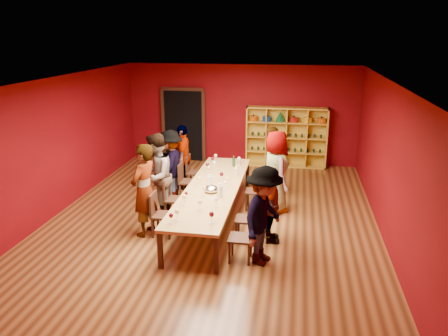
{
  "coord_description": "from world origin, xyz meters",
  "views": [
    {
      "loc": [
        1.73,
        -8.6,
        3.93
      ],
      "look_at": [
        0.22,
        0.13,
        1.15
      ],
      "focal_mm": 35.0,
      "sensor_mm": 36.0,
      "label": 1
    }
  ],
  "objects_px": {
    "chair_person_left_1": "(159,212)",
    "chair_person_right_4": "(262,174)",
    "person_right_4": "(273,161)",
    "wine_bottle": "(234,162)",
    "person_left_3": "(171,165)",
    "chair_person_right_0": "(245,235)",
    "tasting_table": "(213,189)",
    "person_left_4": "(183,157)",
    "chair_person_left_3": "(185,179)",
    "person_left_2": "(156,176)",
    "person_right_1": "(271,205)",
    "person_right_0": "(264,216)",
    "spittoon_bowl": "(211,189)",
    "chair_person_left_2": "(171,196)",
    "chair_person_left_4": "(192,170)",
    "chair_person_right_3": "(258,189)",
    "shelving_unit": "(286,134)",
    "chair_person_right_1": "(250,216)",
    "person_right_3": "(276,172)",
    "person_left_1": "(144,190)"
  },
  "relations": [
    {
      "from": "chair_person_left_2",
      "to": "wine_bottle",
      "type": "xyz_separation_m",
      "value": [
        1.13,
        1.6,
        0.36
      ]
    },
    {
      "from": "chair_person_left_1",
      "to": "chair_person_right_4",
      "type": "bearing_deg",
      "value": 56.68
    },
    {
      "from": "chair_person_left_1",
      "to": "chair_person_left_3",
      "type": "bearing_deg",
      "value": 90.0
    },
    {
      "from": "chair_person_left_1",
      "to": "chair_person_right_4",
      "type": "relative_size",
      "value": 1.0
    },
    {
      "from": "person_right_1",
      "to": "spittoon_bowl",
      "type": "relative_size",
      "value": 5.2
    },
    {
      "from": "chair_person_left_2",
      "to": "person_right_3",
      "type": "height_order",
      "value": "person_right_3"
    },
    {
      "from": "person_left_1",
      "to": "wine_bottle",
      "type": "bearing_deg",
      "value": 163.93
    },
    {
      "from": "person_left_1",
      "to": "chair_person_right_0",
      "type": "xyz_separation_m",
      "value": [
        2.11,
        -0.74,
        -0.44
      ]
    },
    {
      "from": "person_right_0",
      "to": "chair_person_left_3",
      "type": "bearing_deg",
      "value": 56.59
    },
    {
      "from": "tasting_table",
      "to": "wine_bottle",
      "type": "height_order",
      "value": "wine_bottle"
    },
    {
      "from": "tasting_table",
      "to": "shelving_unit",
      "type": "bearing_deg",
      "value": 72.08
    },
    {
      "from": "person_left_4",
      "to": "person_right_1",
      "type": "distance_m",
      "value": 3.64
    },
    {
      "from": "person_left_3",
      "to": "wine_bottle",
      "type": "distance_m",
      "value": 1.54
    },
    {
      "from": "shelving_unit",
      "to": "chair_person_right_1",
      "type": "height_order",
      "value": "shelving_unit"
    },
    {
      "from": "chair_person_right_1",
      "to": "chair_person_left_3",
      "type": "bearing_deg",
      "value": 132.86
    },
    {
      "from": "person_right_4",
      "to": "wine_bottle",
      "type": "distance_m",
      "value": 0.98
    },
    {
      "from": "shelving_unit",
      "to": "chair_person_left_2",
      "type": "distance_m",
      "value": 4.97
    },
    {
      "from": "person_right_1",
      "to": "chair_person_left_1",
      "type": "bearing_deg",
      "value": 85.14
    },
    {
      "from": "chair_person_right_0",
      "to": "chair_person_right_3",
      "type": "xyz_separation_m",
      "value": [
        0.0,
        2.4,
        0.0
      ]
    },
    {
      "from": "chair_person_left_2",
      "to": "person_right_1",
      "type": "height_order",
      "value": "person_right_1"
    },
    {
      "from": "person_right_3",
      "to": "person_right_0",
      "type": "bearing_deg",
      "value": 154.51
    },
    {
      "from": "chair_person_right_0",
      "to": "tasting_table",
      "type": "bearing_deg",
      "value": 118.8
    },
    {
      "from": "chair_person_right_1",
      "to": "person_right_3",
      "type": "xyz_separation_m",
      "value": [
        0.38,
        1.57,
        0.43
      ]
    },
    {
      "from": "person_left_2",
      "to": "person_left_3",
      "type": "relative_size",
      "value": 1.11
    },
    {
      "from": "chair_person_left_2",
      "to": "person_right_3",
      "type": "bearing_deg",
      "value": 20.0
    },
    {
      "from": "person_right_1",
      "to": "spittoon_bowl",
      "type": "distance_m",
      "value": 1.37
    },
    {
      "from": "shelving_unit",
      "to": "person_left_2",
      "type": "xyz_separation_m",
      "value": [
        -2.63,
        -4.37,
        -0.04
      ]
    },
    {
      "from": "tasting_table",
      "to": "person_right_3",
      "type": "height_order",
      "value": "person_right_3"
    },
    {
      "from": "tasting_table",
      "to": "chair_person_left_2",
      "type": "relative_size",
      "value": 5.06
    },
    {
      "from": "person_left_4",
      "to": "wine_bottle",
      "type": "xyz_separation_m",
      "value": [
        1.37,
        -0.32,
        0.02
      ]
    },
    {
      "from": "chair_person_right_4",
      "to": "person_right_4",
      "type": "distance_m",
      "value": 0.44
    },
    {
      "from": "chair_person_left_3",
      "to": "person_right_1",
      "type": "distance_m",
      "value": 2.97
    },
    {
      "from": "chair_person_left_1",
      "to": "wine_bottle",
      "type": "distance_m",
      "value": 2.73
    },
    {
      "from": "chair_person_left_3",
      "to": "chair_person_right_0",
      "type": "distance_m",
      "value": 3.33
    },
    {
      "from": "chair_person_right_3",
      "to": "person_right_4",
      "type": "xyz_separation_m",
      "value": [
        0.24,
        1.1,
        0.37
      ]
    },
    {
      "from": "person_left_2",
      "to": "chair_person_left_3",
      "type": "height_order",
      "value": "person_left_2"
    },
    {
      "from": "chair_person_left_1",
      "to": "chair_person_left_4",
      "type": "bearing_deg",
      "value": 90.0
    },
    {
      "from": "person_left_3",
      "to": "chair_person_right_4",
      "type": "height_order",
      "value": "person_left_3"
    },
    {
      "from": "person_right_1",
      "to": "chair_person_right_3",
      "type": "xyz_separation_m",
      "value": [
        -0.39,
        1.57,
        -0.26
      ]
    },
    {
      "from": "chair_person_left_3",
      "to": "wine_bottle",
      "type": "xyz_separation_m",
      "value": [
        1.13,
        0.41,
        0.36
      ]
    },
    {
      "from": "person_left_4",
      "to": "chair_person_right_3",
      "type": "height_order",
      "value": "person_left_4"
    },
    {
      "from": "person_left_2",
      "to": "chair_person_left_4",
      "type": "height_order",
      "value": "person_left_2"
    },
    {
      "from": "shelving_unit",
      "to": "person_left_3",
      "type": "relative_size",
      "value": 1.42
    },
    {
      "from": "person_left_3",
      "to": "person_right_0",
      "type": "bearing_deg",
      "value": 41.97
    },
    {
      "from": "person_right_1",
      "to": "wine_bottle",
      "type": "relative_size",
      "value": 5.41
    },
    {
      "from": "person_left_2",
      "to": "person_left_4",
      "type": "xyz_separation_m",
      "value": [
        0.08,
        1.92,
        -0.1
      ]
    },
    {
      "from": "person_left_2",
      "to": "shelving_unit",
      "type": "bearing_deg",
      "value": 149.01
    },
    {
      "from": "person_right_0",
      "to": "spittoon_bowl",
      "type": "bearing_deg",
      "value": 60.84
    },
    {
      "from": "chair_person_left_3",
      "to": "chair_person_right_3",
      "type": "relative_size",
      "value": 1.0
    },
    {
      "from": "chair_person_left_4",
      "to": "chair_person_right_0",
      "type": "distance_m",
      "value": 3.96
    }
  ]
}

